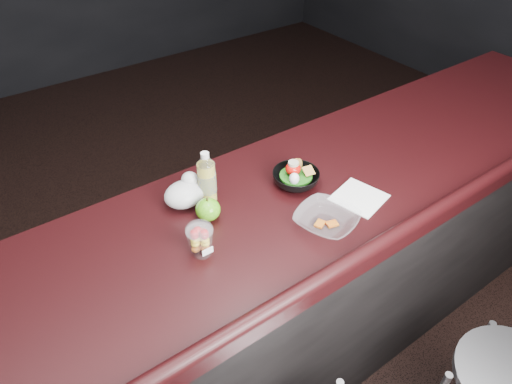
# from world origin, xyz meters

# --- Properties ---
(counter) EXTENTS (4.06, 0.71, 1.02)m
(counter) POSITION_xyz_m (0.00, 0.30, 0.51)
(counter) COLOR black
(counter) RESTS_ON ground
(lemonade_bottle) EXTENTS (0.06, 0.06, 0.19)m
(lemonade_bottle) POSITION_xyz_m (0.01, 0.45, 1.10)
(lemonade_bottle) COLOR gold
(lemonade_bottle) RESTS_ON counter
(fruit_cup) EXTENTS (0.08, 0.08, 0.12)m
(fruit_cup) POSITION_xyz_m (-0.14, 0.24, 1.08)
(fruit_cup) COLOR white
(fruit_cup) RESTS_ON counter
(green_apple) EXTENTS (0.08, 0.08, 0.09)m
(green_apple) POSITION_xyz_m (-0.04, 0.37, 1.06)
(green_apple) COLOR #2D820F
(green_apple) RESTS_ON counter
(plastic_bag) EXTENTS (0.14, 0.12, 0.10)m
(plastic_bag) POSITION_xyz_m (-0.06, 0.48, 1.07)
(plastic_bag) COLOR silver
(plastic_bag) RESTS_ON counter
(snack_bowl) EXTENTS (0.21, 0.21, 0.09)m
(snack_bowl) POSITION_xyz_m (0.31, 0.34, 1.05)
(snack_bowl) COLOR black
(snack_bowl) RESTS_ON counter
(takeout_bowl) EXTENTS (0.25, 0.25, 0.05)m
(takeout_bowl) POSITION_xyz_m (0.25, 0.12, 1.04)
(takeout_bowl) COLOR silver
(takeout_bowl) RESTS_ON counter
(paper_napkin) EXTENTS (0.20, 0.20, 0.00)m
(paper_napkin) POSITION_xyz_m (0.44, 0.15, 1.02)
(paper_napkin) COLOR white
(paper_napkin) RESTS_ON counter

